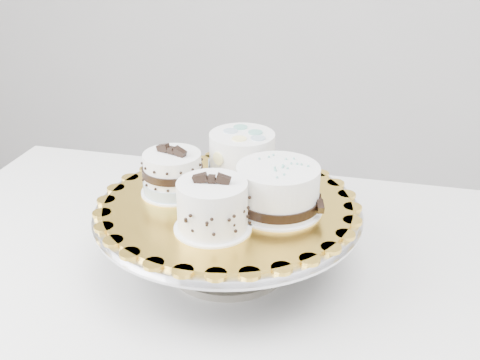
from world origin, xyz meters
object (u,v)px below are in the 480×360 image
(cake_board, at_px, (228,204))
(cake_banded, at_px, (173,175))
(cake_dots, at_px, (242,156))
(table, at_px, (220,305))
(cake_stand, at_px, (228,226))
(cake_swirl, at_px, (212,207))
(cake_ribbon, at_px, (279,190))

(cake_board, distance_m, cake_banded, 0.10)
(cake_board, height_order, cake_dots, cake_dots)
(table, relative_size, cake_stand, 2.81)
(cake_swirl, bearing_deg, table, 94.25)
(table, height_order, cake_stand, cake_stand)
(cake_stand, bearing_deg, cake_board, 0.00)
(table, height_order, cake_ribbon, cake_ribbon)
(cake_ribbon, bearing_deg, cake_swirl, -151.97)
(table, xyz_separation_m, cake_banded, (-0.07, -0.00, 0.24))
(cake_stand, height_order, cake_banded, cake_banded)
(table, bearing_deg, cake_swirl, -79.03)
(table, height_order, cake_dots, cake_dots)
(table, bearing_deg, cake_banded, -179.07)
(cake_swirl, bearing_deg, cake_banded, 127.30)
(cake_stand, xyz_separation_m, cake_dots, (-0.00, 0.09, 0.08))
(cake_stand, distance_m, cake_dots, 0.12)
(table, distance_m, cake_dots, 0.26)
(table, relative_size, cake_banded, 10.35)
(table, bearing_deg, cake_ribbon, -11.34)
(cake_banded, height_order, cake_ribbon, cake_banded)
(cake_board, bearing_deg, cake_stand, 180.00)
(cake_stand, bearing_deg, cake_swirl, -87.69)
(cake_banded, distance_m, cake_ribbon, 0.17)
(cake_stand, xyz_separation_m, cake_board, (0.00, 0.00, 0.04))
(cake_banded, distance_m, cake_dots, 0.12)
(cake_dots, distance_m, cake_ribbon, 0.12)
(cake_banded, bearing_deg, cake_stand, 10.27)
(cake_banded, relative_size, cake_ribbon, 0.72)
(cake_dots, xyz_separation_m, cake_ribbon, (0.08, -0.09, -0.01))
(cake_stand, bearing_deg, cake_banded, 174.17)
(table, xyz_separation_m, cake_swirl, (0.02, -0.09, 0.24))
(cake_dots, bearing_deg, cake_swirl, -100.51)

